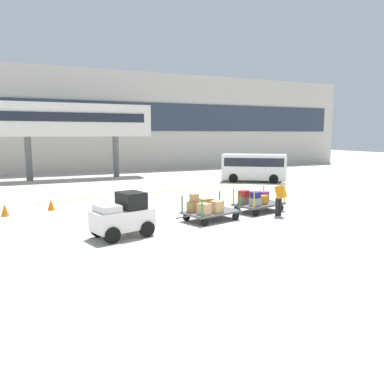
{
  "coord_description": "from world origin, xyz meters",
  "views": [
    {
      "loc": [
        -6.62,
        -12.71,
        3.63
      ],
      "look_at": [
        -0.24,
        1.39,
        1.29
      ],
      "focal_mm": 35.99,
      "sensor_mm": 36.0,
      "label": 1
    }
  ],
  "objects_px": {
    "baggage_cart_lead": "(208,208)",
    "baggage_cart_middle": "(257,201)",
    "baggage_handler": "(280,197)",
    "safety_cone_near": "(51,205)",
    "safety_cone_far": "(5,210)",
    "shuttle_van": "(254,166)",
    "baggage_tug": "(123,216)"
  },
  "relations": [
    {
      "from": "shuttle_van",
      "to": "safety_cone_far",
      "type": "height_order",
      "value": "shuttle_van"
    },
    {
      "from": "baggage_cart_middle",
      "to": "safety_cone_near",
      "type": "relative_size",
      "value": 5.61
    },
    {
      "from": "baggage_tug",
      "to": "safety_cone_far",
      "type": "distance_m",
      "value": 6.85
    },
    {
      "from": "safety_cone_far",
      "to": "baggage_cart_lead",
      "type": "bearing_deg",
      "value": -30.02
    },
    {
      "from": "baggage_handler",
      "to": "shuttle_van",
      "type": "relative_size",
      "value": 0.31
    },
    {
      "from": "shuttle_van",
      "to": "safety_cone_far",
      "type": "bearing_deg",
      "value": -160.31
    },
    {
      "from": "baggage_tug",
      "to": "shuttle_van",
      "type": "bearing_deg",
      "value": 41.58
    },
    {
      "from": "baggage_cart_middle",
      "to": "shuttle_van",
      "type": "relative_size",
      "value": 0.61
    },
    {
      "from": "baggage_handler",
      "to": "safety_cone_far",
      "type": "xyz_separation_m",
      "value": [
        -11.2,
        5.0,
        -0.59
      ]
    },
    {
      "from": "baggage_tug",
      "to": "baggage_handler",
      "type": "relative_size",
      "value": 1.48
    },
    {
      "from": "baggage_cart_lead",
      "to": "safety_cone_near",
      "type": "relative_size",
      "value": 5.61
    },
    {
      "from": "baggage_cart_lead",
      "to": "shuttle_van",
      "type": "xyz_separation_m",
      "value": [
        9.3,
        10.68,
        0.71
      ]
    },
    {
      "from": "baggage_tug",
      "to": "safety_cone_near",
      "type": "distance_m",
      "value": 6.52
    },
    {
      "from": "baggage_handler",
      "to": "shuttle_van",
      "type": "bearing_deg",
      "value": 61.87
    },
    {
      "from": "baggage_tug",
      "to": "safety_cone_near",
      "type": "relative_size",
      "value": 4.19
    },
    {
      "from": "shuttle_van",
      "to": "baggage_tug",
      "type": "bearing_deg",
      "value": -138.42
    },
    {
      "from": "baggage_cart_middle",
      "to": "safety_cone_near",
      "type": "bearing_deg",
      "value": 153.3
    },
    {
      "from": "baggage_cart_lead",
      "to": "baggage_cart_middle",
      "type": "relative_size",
      "value": 1.0
    },
    {
      "from": "baggage_tug",
      "to": "baggage_cart_middle",
      "type": "xyz_separation_m",
      "value": [
        6.82,
        1.77,
        -0.23
      ]
    },
    {
      "from": "baggage_cart_lead",
      "to": "safety_cone_near",
      "type": "height_order",
      "value": "baggage_cart_lead"
    },
    {
      "from": "safety_cone_far",
      "to": "baggage_handler",
      "type": "bearing_deg",
      "value": -24.03
    },
    {
      "from": "shuttle_van",
      "to": "safety_cone_far",
      "type": "xyz_separation_m",
      "value": [
        -17.16,
        -6.14,
        -0.96
      ]
    },
    {
      "from": "baggage_cart_lead",
      "to": "baggage_cart_middle",
      "type": "xyz_separation_m",
      "value": [
        2.92,
        0.75,
        -0.0
      ]
    },
    {
      "from": "safety_cone_far",
      "to": "shuttle_van",
      "type": "bearing_deg",
      "value": 19.69
    },
    {
      "from": "baggage_handler",
      "to": "safety_cone_near",
      "type": "height_order",
      "value": "baggage_handler"
    },
    {
      "from": "baggage_cart_middle",
      "to": "safety_cone_near",
      "type": "height_order",
      "value": "baggage_cart_middle"
    },
    {
      "from": "baggage_handler",
      "to": "baggage_cart_lead",
      "type": "bearing_deg",
      "value": 172.28
    },
    {
      "from": "baggage_cart_lead",
      "to": "baggage_handler",
      "type": "relative_size",
      "value": 1.98
    },
    {
      "from": "baggage_handler",
      "to": "safety_cone_near",
      "type": "distance_m",
      "value": 10.81
    },
    {
      "from": "baggage_handler",
      "to": "safety_cone_near",
      "type": "relative_size",
      "value": 2.84
    },
    {
      "from": "baggage_tug",
      "to": "safety_cone_far",
      "type": "relative_size",
      "value": 4.19
    },
    {
      "from": "baggage_cart_middle",
      "to": "baggage_handler",
      "type": "bearing_deg",
      "value": -70.44
    }
  ]
}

